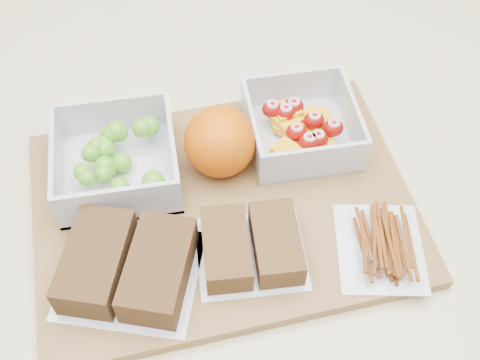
{
  "coord_description": "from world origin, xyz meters",
  "views": [
    {
      "loc": [
        -0.07,
        -0.4,
        1.48
      ],
      "look_at": [
        -0.0,
        -0.0,
        0.93
      ],
      "focal_mm": 45.0,
      "sensor_mm": 36.0,
      "label": 1
    }
  ],
  "objects": [
    {
      "name": "cutting_board",
      "position": [
        -0.02,
        -0.03,
        0.91
      ],
      "size": [
        0.44,
        0.33,
        0.02
      ],
      "primitive_type": "cube",
      "rotation": [
        0.0,
        0.0,
        0.06
      ],
      "color": "olive",
      "rests_on": "counter"
    },
    {
      "name": "sandwich_bag_left",
      "position": [
        -0.13,
        -0.1,
        0.94
      ],
      "size": [
        0.17,
        0.16,
        0.04
      ],
      "color": "silver",
      "rests_on": "cutting_board"
    },
    {
      "name": "orange",
      "position": [
        -0.02,
        0.03,
        0.96
      ],
      "size": [
        0.08,
        0.08,
        0.08
      ],
      "primitive_type": "sphere",
      "color": "#D25804",
      "rests_on": "cutting_board"
    },
    {
      "name": "counter",
      "position": [
        0.0,
        0.0,
        0.45
      ],
      "size": [
        1.2,
        0.9,
        0.9
      ],
      "primitive_type": "cube",
      "color": "beige",
      "rests_on": "ground"
    },
    {
      "name": "fruit_container",
      "position": [
        0.08,
        0.05,
        0.94
      ],
      "size": [
        0.13,
        0.13,
        0.05
      ],
      "color": "silver",
      "rests_on": "cutting_board"
    },
    {
      "name": "pretzel_bag",
      "position": [
        0.13,
        -0.11,
        0.93
      ],
      "size": [
        0.11,
        0.12,
        0.02
      ],
      "color": "silver",
      "rests_on": "cutting_board"
    },
    {
      "name": "sandwich_bag_center",
      "position": [
        -0.01,
        -0.1,
        0.93
      ],
      "size": [
        0.12,
        0.11,
        0.04
      ],
      "color": "silver",
      "rests_on": "cutting_board"
    },
    {
      "name": "grape_container",
      "position": [
        -0.13,
        0.04,
        0.94
      ],
      "size": [
        0.14,
        0.14,
        0.06
      ],
      "color": "silver",
      "rests_on": "cutting_board"
    }
  ]
}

